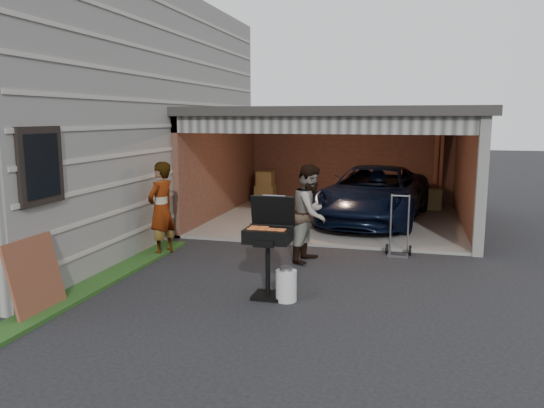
{
  "coord_description": "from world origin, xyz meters",
  "views": [
    {
      "loc": [
        2.55,
        -7.17,
        2.67
      ],
      "look_at": [
        0.21,
        1.83,
        1.15
      ],
      "focal_mm": 35.0,
      "sensor_mm": 36.0,
      "label": 1
    }
  ],
  "objects_px": {
    "propane_tank": "(286,286)",
    "hand_truck": "(399,244)",
    "plywood_panel": "(35,276)",
    "minivan": "(374,196)",
    "woman": "(161,209)",
    "man": "(310,213)",
    "bbq_grill": "(268,239)"
  },
  "relations": [
    {
      "from": "bbq_grill",
      "to": "man",
      "type": "bearing_deg",
      "value": 83.88
    },
    {
      "from": "propane_tank",
      "to": "hand_truck",
      "type": "height_order",
      "value": "hand_truck"
    },
    {
      "from": "woman",
      "to": "man",
      "type": "height_order",
      "value": "woman"
    },
    {
      "from": "minivan",
      "to": "propane_tank",
      "type": "bearing_deg",
      "value": -89.94
    },
    {
      "from": "woman",
      "to": "propane_tank",
      "type": "bearing_deg",
      "value": 69.27
    },
    {
      "from": "propane_tank",
      "to": "plywood_panel",
      "type": "distance_m",
      "value": 3.5
    },
    {
      "from": "hand_truck",
      "to": "minivan",
      "type": "bearing_deg",
      "value": 105.08
    },
    {
      "from": "propane_tank",
      "to": "plywood_panel",
      "type": "height_order",
      "value": "plywood_panel"
    },
    {
      "from": "minivan",
      "to": "plywood_panel",
      "type": "bearing_deg",
      "value": -110.24
    },
    {
      "from": "minivan",
      "to": "plywood_panel",
      "type": "xyz_separation_m",
      "value": [
        -4.04,
        -7.66,
        -0.16
      ]
    },
    {
      "from": "woman",
      "to": "propane_tank",
      "type": "distance_m",
      "value": 3.65
    },
    {
      "from": "man",
      "to": "propane_tank",
      "type": "distance_m",
      "value": 2.38
    },
    {
      "from": "man",
      "to": "bbq_grill",
      "type": "xyz_separation_m",
      "value": [
        -0.23,
        -2.16,
        -0.02
      ]
    },
    {
      "from": "bbq_grill",
      "to": "hand_truck",
      "type": "bearing_deg",
      "value": 58.43
    },
    {
      "from": "propane_tank",
      "to": "hand_truck",
      "type": "distance_m",
      "value": 3.46
    },
    {
      "from": "woman",
      "to": "bbq_grill",
      "type": "distance_m",
      "value": 3.27
    },
    {
      "from": "man",
      "to": "plywood_panel",
      "type": "bearing_deg",
      "value": 150.77
    },
    {
      "from": "woman",
      "to": "bbq_grill",
      "type": "xyz_separation_m",
      "value": [
        2.67,
        -1.89,
        -0.02
      ]
    },
    {
      "from": "minivan",
      "to": "bbq_grill",
      "type": "height_order",
      "value": "bbq_grill"
    },
    {
      "from": "plywood_panel",
      "to": "bbq_grill",
      "type": "bearing_deg",
      "value": 26.86
    },
    {
      "from": "bbq_grill",
      "to": "minivan",
      "type": "bearing_deg",
      "value": 79.66
    },
    {
      "from": "minivan",
      "to": "woman",
      "type": "bearing_deg",
      "value": -123.89
    },
    {
      "from": "minivan",
      "to": "propane_tank",
      "type": "height_order",
      "value": "minivan"
    },
    {
      "from": "woman",
      "to": "plywood_panel",
      "type": "height_order",
      "value": "woman"
    },
    {
      "from": "woman",
      "to": "hand_truck",
      "type": "distance_m",
      "value": 4.69
    },
    {
      "from": "man",
      "to": "bbq_grill",
      "type": "relative_size",
      "value": 1.21
    },
    {
      "from": "plywood_panel",
      "to": "minivan",
      "type": "bearing_deg",
      "value": 62.21
    },
    {
      "from": "propane_tank",
      "to": "hand_truck",
      "type": "xyz_separation_m",
      "value": [
        1.53,
        3.11,
        -0.0
      ]
    },
    {
      "from": "woman",
      "to": "propane_tank",
      "type": "height_order",
      "value": "woman"
    },
    {
      "from": "man",
      "to": "bbq_grill",
      "type": "height_order",
      "value": "man"
    },
    {
      "from": "minivan",
      "to": "man",
      "type": "height_order",
      "value": "man"
    },
    {
      "from": "propane_tank",
      "to": "plywood_panel",
      "type": "relative_size",
      "value": 0.43
    }
  ]
}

